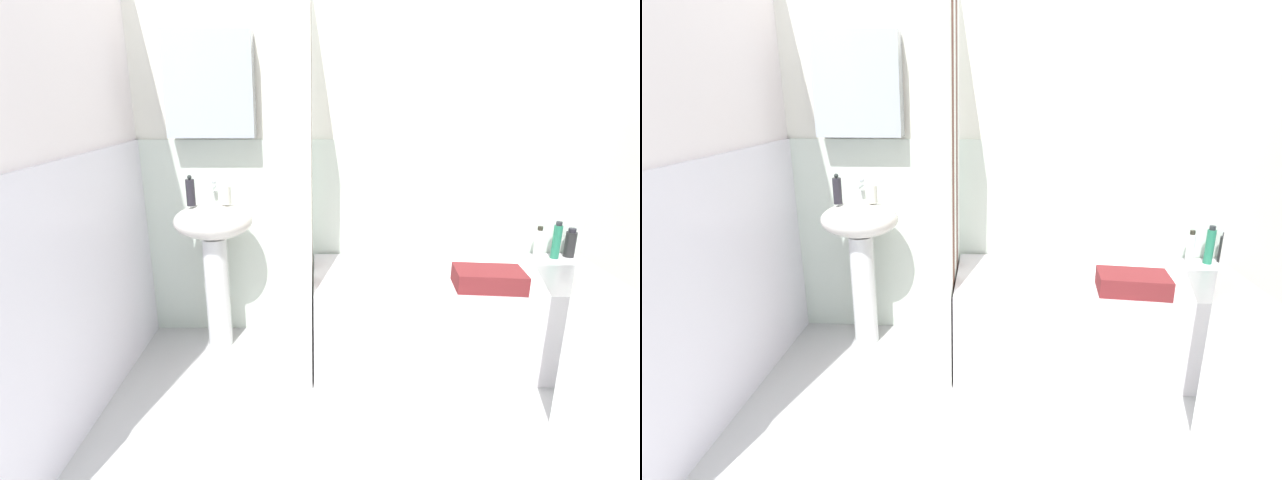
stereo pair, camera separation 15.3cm
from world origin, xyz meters
TOP-DOWN VIEW (x-y plane):
  - ground_plane at (0.00, 0.00)m, footprint 4.80×5.60m
  - wall_back_tiled at (-0.07, 1.26)m, footprint 3.60×0.18m
  - wall_left_tiled at (-1.57, 0.34)m, footprint 0.07×1.81m
  - sink at (-1.09, 1.03)m, footprint 0.44×0.34m
  - faucet at (-1.09, 1.11)m, footprint 0.03×0.12m
  - soap_dispenser at (-1.19, 0.99)m, footprint 0.05×0.05m
  - toothbrush_cup at (-1.01, 1.03)m, footprint 0.06×0.06m
  - bathtub at (0.30, 0.89)m, footprint 1.64×0.66m
  - shower_curtain at (-0.54, 0.89)m, footprint 0.01×0.66m
  - conditioner_bottle at (1.02, 1.16)m, footprint 0.06×0.06m
  - shampoo_bottle at (0.92, 1.13)m, footprint 0.05×0.05m
  - body_wash_bottle at (0.81, 1.15)m, footprint 0.04×0.04m
  - towel_folded at (0.36, 0.68)m, footprint 0.36×0.25m

SIDE VIEW (x-z plane):
  - ground_plane at x=0.00m, z-range -0.04..0.00m
  - bathtub at x=0.30m, z-range 0.00..0.51m
  - towel_folded at x=0.36m, z-range 0.51..0.61m
  - conditioner_bottle at x=1.02m, z-range 0.50..0.68m
  - body_wash_bottle at x=0.81m, z-range 0.50..0.70m
  - shampoo_bottle at x=0.92m, z-range 0.50..0.73m
  - sink at x=-1.09m, z-range 0.20..1.07m
  - toothbrush_cup at x=-1.01m, z-range 0.87..0.97m
  - faucet at x=-1.09m, z-range 0.87..0.99m
  - soap_dispenser at x=-1.19m, z-range 0.86..1.03m
  - shower_curtain at x=-0.54m, z-range 0.00..2.00m
  - wall_left_tiled at x=-1.57m, z-range -0.08..2.32m
  - wall_back_tiled at x=-0.07m, z-range -0.06..2.34m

